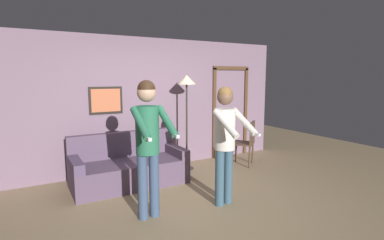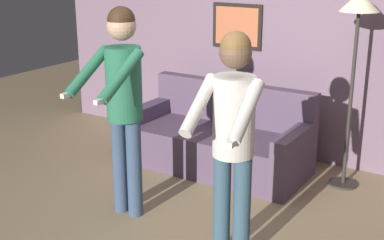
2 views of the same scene
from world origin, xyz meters
name	(u,v)px [view 1 (image 1 of 2)]	position (x,y,z in m)	size (l,w,h in m)	color
ground_plane	(194,205)	(0.00, 0.00, 0.00)	(12.00, 12.00, 0.00)	#98815D
back_wall_assembly	(144,104)	(0.02, 2.03, 1.30)	(6.40, 0.10, 2.60)	slate
couch	(129,169)	(-0.55, 1.29, 0.28)	(1.90, 0.85, 0.87)	#564258
torchiere_lamp	(187,90)	(0.73, 1.55, 1.60)	(0.36, 0.36, 1.88)	#332D28
person_standing_left	(148,135)	(-0.71, -0.06, 1.11)	(0.43, 0.68, 1.80)	#394C6A
person_standing_right	(225,135)	(0.40, -0.20, 1.03)	(0.48, 0.63, 1.71)	#365366
dining_chair_distant	(247,141)	(1.95, 1.16, 0.53)	(0.59, 0.59, 0.93)	#4C3828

